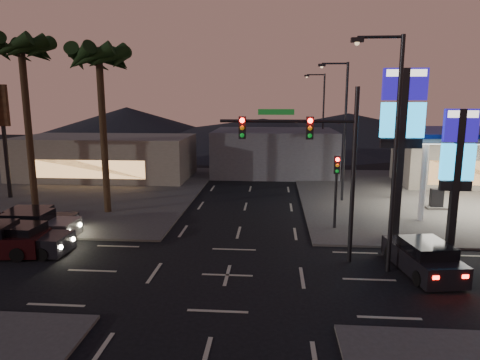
# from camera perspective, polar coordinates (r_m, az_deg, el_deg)

# --- Properties ---
(ground) EXTENTS (140.00, 140.00, 0.00)m
(ground) POSITION_cam_1_polar(r_m,az_deg,el_deg) (18.86, -1.71, -12.57)
(ground) COLOR black
(ground) RESTS_ON ground
(corner_lot_ne) EXTENTS (24.00, 24.00, 0.12)m
(corner_lot_ne) POSITION_cam_1_polar(r_m,az_deg,el_deg) (36.83, 26.90, -2.03)
(corner_lot_ne) COLOR #47443F
(corner_lot_ne) RESTS_ON ground
(corner_lot_nw) EXTENTS (24.00, 24.00, 0.12)m
(corner_lot_nw) POSITION_cam_1_polar(r_m,az_deg,el_deg) (38.45, -23.36, -1.25)
(corner_lot_nw) COLOR #47443F
(corner_lot_nw) RESTS_ON ground
(convenience_store) EXTENTS (10.00, 6.00, 4.00)m
(convenience_store) POSITION_cam_1_polar(r_m,az_deg,el_deg) (41.82, 27.10, 2.06)
(convenience_store) COLOR #726B5B
(convenience_store) RESTS_ON ground
(pylon_sign_tall) EXTENTS (2.20, 0.35, 9.00)m
(pylon_sign_tall) POSITION_cam_1_polar(r_m,az_deg,el_deg) (23.68, 20.85, 7.46)
(pylon_sign_tall) COLOR black
(pylon_sign_tall) RESTS_ON ground
(pylon_sign_short) EXTENTS (1.60, 0.35, 7.00)m
(pylon_sign_short) POSITION_cam_1_polar(r_m,az_deg,el_deg) (23.71, 27.05, 2.77)
(pylon_sign_short) COLOR black
(pylon_sign_short) RESTS_ON ground
(traffic_signal_mast) EXTENTS (6.10, 0.39, 8.00)m
(traffic_signal_mast) POSITION_cam_1_polar(r_m,az_deg,el_deg) (19.42, 9.96, 3.97)
(traffic_signal_mast) COLOR black
(traffic_signal_mast) RESTS_ON ground
(pedestal_signal) EXTENTS (0.32, 0.39, 4.30)m
(pedestal_signal) POSITION_cam_1_polar(r_m,az_deg,el_deg) (24.88, 12.73, -0.04)
(pedestal_signal) COLOR black
(pedestal_signal) RESTS_ON ground
(streetlight_near) EXTENTS (2.14, 0.25, 10.00)m
(streetlight_near) POSITION_cam_1_polar(r_m,az_deg,el_deg) (18.94, 19.51, 4.84)
(streetlight_near) COLOR black
(streetlight_near) RESTS_ON ground
(streetlight_mid) EXTENTS (2.14, 0.25, 10.00)m
(streetlight_mid) POSITION_cam_1_polar(r_m,az_deg,el_deg) (31.64, 13.49, 7.29)
(streetlight_mid) COLOR black
(streetlight_mid) RESTS_ON ground
(streetlight_far) EXTENTS (2.14, 0.25, 10.00)m
(streetlight_far) POSITION_cam_1_polar(r_m,az_deg,el_deg) (45.51, 10.78, 8.36)
(streetlight_far) COLOR black
(streetlight_far) RESTS_ON ground
(palm_a) EXTENTS (4.41, 4.41, 10.86)m
(palm_a) POSITION_cam_1_polar(r_m,az_deg,el_deg) (28.92, -18.24, 14.12)
(palm_a) COLOR black
(palm_a) RESTS_ON ground
(palm_b) EXTENTS (4.41, 4.41, 11.46)m
(palm_b) POSITION_cam_1_polar(r_m,az_deg,el_deg) (31.19, -27.07, 14.22)
(palm_b) COLOR black
(palm_b) RESTS_ON ground
(building_far_west) EXTENTS (16.00, 8.00, 4.00)m
(building_far_west) POSITION_cam_1_polar(r_m,az_deg,el_deg) (42.67, -17.45, 2.90)
(building_far_west) COLOR #726B5B
(building_far_west) RESTS_ON ground
(building_far_mid) EXTENTS (12.00, 9.00, 4.40)m
(building_far_mid) POSITION_cam_1_polar(r_m,az_deg,el_deg) (43.53, 4.60, 3.77)
(building_far_mid) COLOR #4C4C51
(building_far_mid) RESTS_ON ground
(hill_left) EXTENTS (40.00, 40.00, 6.00)m
(hill_left) POSITION_cam_1_polar(r_m,az_deg,el_deg) (81.89, -14.81, 7.27)
(hill_left) COLOR black
(hill_left) RESTS_ON ground
(hill_right) EXTENTS (50.00, 50.00, 5.00)m
(hill_right) POSITION_cam_1_polar(r_m,az_deg,el_deg) (78.47, 14.20, 6.80)
(hill_right) COLOR black
(hill_right) RESTS_ON ground
(hill_center) EXTENTS (60.00, 60.00, 4.00)m
(hill_center) POSITION_cam_1_polar(r_m,az_deg,el_deg) (77.43, 3.10, 6.69)
(hill_center) COLOR black
(hill_center) RESTS_ON ground
(car_lane_a_front) EXTENTS (4.50, 2.01, 1.45)m
(car_lane_a_front) POSITION_cam_1_polar(r_m,az_deg,el_deg) (23.63, -26.89, -7.16)
(car_lane_a_front) COLOR black
(car_lane_a_front) RESTS_ON ground
(car_lane_b_front) EXTENTS (4.66, 2.01, 1.51)m
(car_lane_b_front) POSITION_cam_1_polar(r_m,az_deg,el_deg) (25.82, -25.86, -5.55)
(car_lane_b_front) COLOR slate
(car_lane_b_front) RESTS_ON ground
(car_lane_b_mid) EXTENTS (4.56, 2.20, 1.45)m
(car_lane_b_mid) POSITION_cam_1_polar(r_m,az_deg,el_deg) (26.85, -25.75, -5.00)
(car_lane_b_mid) COLOR black
(car_lane_b_mid) RESTS_ON ground
(suv_station) EXTENTS (2.51, 4.61, 1.46)m
(suv_station) POSITION_cam_1_polar(r_m,az_deg,el_deg) (20.51, 23.22, -9.48)
(suv_station) COLOR black
(suv_station) RESTS_ON ground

